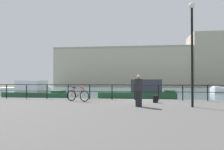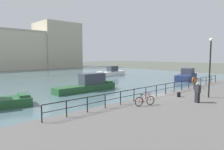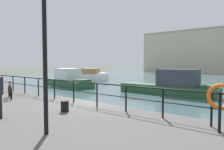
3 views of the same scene
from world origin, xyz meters
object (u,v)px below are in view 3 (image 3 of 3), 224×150
(moored_small_launch, at_px, (86,76))
(parked_bicycle, at_px, (10,91))
(moored_red_daysailer, at_px, (170,86))
(quay_lamp_post, at_px, (44,9))
(mooring_bollard, at_px, (65,106))
(moored_cabin_cruiser, at_px, (69,80))
(life_ring_stand, at_px, (221,98))

(moored_small_launch, distance_m, parked_bicycle, 23.63)
(moored_red_daysailer, bearing_deg, quay_lamp_post, -78.95)
(moored_red_daysailer, relative_size, parked_bicycle, 5.41)
(mooring_bollard, relative_size, quay_lamp_post, 0.08)
(moored_cabin_cruiser, bearing_deg, parked_bicycle, -40.89)
(moored_small_launch, relative_size, parked_bicycle, 4.78)
(moored_cabin_cruiser, relative_size, parked_bicycle, 4.79)
(moored_small_launch, height_order, mooring_bollard, moored_small_launch)
(moored_red_daysailer, xyz_separation_m, mooring_bollard, (1.06, -12.85, 0.30))
(moored_small_launch, relative_size, quay_lamp_post, 1.47)
(moored_red_daysailer, bearing_deg, moored_cabin_cruiser, -173.11)
(parked_bicycle, xyz_separation_m, life_ring_stand, (10.49, 1.07, 0.59))
(parked_bicycle, bearing_deg, mooring_bollard, 18.17)
(moored_red_daysailer, relative_size, moored_cabin_cruiser, 1.13)
(moored_red_daysailer, height_order, parked_bicycle, moored_red_daysailer)
(moored_red_daysailer, distance_m, mooring_bollard, 12.90)
(moored_red_daysailer, xyz_separation_m, quay_lamp_post, (2.85, -14.88, 3.51))
(moored_red_daysailer, height_order, moored_small_launch, moored_red_daysailer)
(life_ring_stand, relative_size, quay_lamp_post, 0.25)
(moored_red_daysailer, relative_size, moored_small_launch, 1.13)
(quay_lamp_post, bearing_deg, moored_small_launch, 134.20)
(moored_red_daysailer, distance_m, life_ring_stand, 13.42)
(moored_cabin_cruiser, relative_size, life_ring_stand, 5.79)
(moored_small_launch, height_order, parked_bicycle, moored_small_launch)
(moored_red_daysailer, xyz_separation_m, moored_small_launch, (-17.83, 6.38, -0.12))
(moored_cabin_cruiser, bearing_deg, moored_red_daysailer, 17.76)
(moored_small_launch, bearing_deg, parked_bicycle, -77.92)
(mooring_bollard, bearing_deg, moored_cabin_cruiser, 140.57)
(moored_red_daysailer, distance_m, parked_bicycle, 13.35)
(moored_cabin_cruiser, distance_m, parked_bicycle, 14.29)
(moored_small_launch, bearing_deg, moored_cabin_cruiser, -81.05)
(moored_red_daysailer, xyz_separation_m, moored_cabin_cruiser, (-12.75, -1.49, -0.01))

